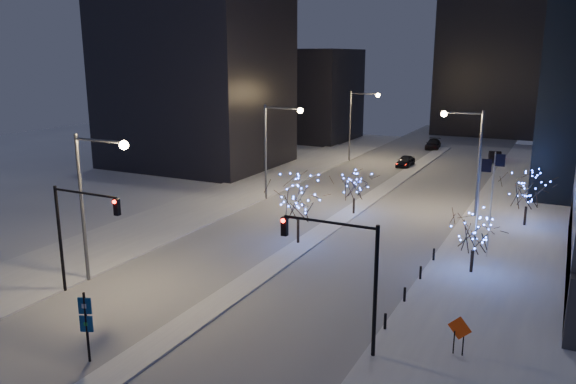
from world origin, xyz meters
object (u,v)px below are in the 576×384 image
Objects in this scene: street_lamp_w_far at (357,116)px; traffic_signal_west at (76,224)px; street_lamp_east at (470,149)px; holiday_tree_median_near at (298,200)px; holiday_tree_median_far at (354,185)px; wayfinding_sign at (86,320)px; street_lamp_w_mid at (274,139)px; construction_sign at (459,332)px; car_far at (433,144)px; holiday_tree_plaza_far at (528,190)px; car_mid at (495,156)px; car_near at (405,161)px; traffic_signal_east at (346,264)px; holiday_tree_plaza_near at (474,232)px; street_lamp_w_near at (92,189)px.

traffic_signal_west is at bearing -89.45° from street_lamp_w_far.
holiday_tree_median_near is (-10.58, -14.86, -2.75)m from street_lamp_east.
street_lamp_east is 35.30m from traffic_signal_west.
holiday_tree_median_near is at bearing -95.58° from holiday_tree_median_far.
holiday_tree_median_far is 1.19× the size of wayfinding_sign.
street_lamp_w_mid is 1.00× the size of street_lamp_w_far.
street_lamp_w_far is 54.48m from construction_sign.
traffic_signal_west is 1.27× the size of holiday_tree_median_near.
holiday_tree_plaza_far is at bearing -73.00° from car_far.
car_mid is 57.87m from construction_sign.
car_mid is (10.50, 9.36, 0.02)m from car_near.
car_near is 26.04m from holiday_tree_median_far.
car_mid is at bearing 61.91° from street_lamp_w_mid.
traffic_signal_east is 3.35× the size of construction_sign.
traffic_signal_west is 26.21m from holiday_tree_plaza_near.
wayfinding_sign is at bearing -83.14° from street_lamp_w_far.
traffic_signal_east reaches higher than car_far.
car_far is at bearing 79.93° from street_lamp_w_mid.
car_far is at bearing 105.26° from holiday_tree_plaza_near.
street_lamp_w_mid is 2.21× the size of holiday_tree_plaza_near.
traffic_signal_east is 1.45× the size of car_mid.
holiday_tree_plaza_near is at bearing -100.00° from holiday_tree_plaza_far.
street_lamp_east is (19.02, 3.00, -0.05)m from street_lamp_w_mid.
traffic_signal_east is 1.32× the size of car_far.
street_lamp_w_mid and street_lamp_w_far have the same top height.
street_lamp_w_far is at bearing 90.55° from traffic_signal_west.
traffic_signal_east is at bearing -103.31° from holiday_tree_plaza_far.
wayfinding_sign is (-11.00, -66.31, 1.48)m from car_mid.
street_lamp_w_near is 67.13m from car_far.
traffic_signal_east is 17.04m from holiday_tree_median_near.
holiday_tree_median_far is (-9.58, -4.63, -3.55)m from street_lamp_east.
wayfinding_sign is at bearing -96.47° from car_far.
street_lamp_east is at bearing -60.84° from car_near.
holiday_tree_median_far is at bearing -70.48° from street_lamp_w_far.
holiday_tree_plaza_near is at bearing 34.72° from traffic_signal_west.
street_lamp_w_mid is 2.26× the size of holiday_tree_median_far.
traffic_signal_east is 51.48m from car_near.
holiday_tree_median_far is (9.44, -26.63, -3.60)m from street_lamp_w_far.
holiday_tree_median_near reaches higher than wayfinding_sign.
holiday_tree_median_near is 20.95m from wayfinding_sign.
car_far is 55.59m from holiday_tree_plaza_near.
traffic_signal_east is at bearing -87.29° from car_far.
street_lamp_w_near reaches higher than car_mid.
street_lamp_east is at bearing 87.74° from traffic_signal_east.
traffic_signal_east is at bearing -70.68° from street_lamp_w_far.
street_lamp_w_far reaches higher than holiday_tree_median_near.
holiday_tree_median_far is at bearing -9.78° from street_lamp_w_mid.
street_lamp_east is 2.00× the size of holiday_tree_plaza_far.
holiday_tree_median_near is (8.44, -11.86, -2.80)m from street_lamp_w_mid.
traffic_signal_east reaches higher than car_near.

